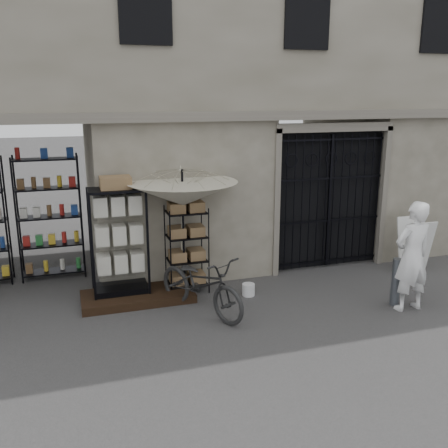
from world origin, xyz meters
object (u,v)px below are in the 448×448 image
object	(u,v)px
bicycle	(202,312)
wire_rack	(187,250)
easel_sign	(415,245)
market_umbrella	(182,187)
shopkeeper	(407,309)
white_bucket	(248,290)
steel_bollard	(396,282)
display_cabinet	(119,246)

from	to	relation	value
bicycle	wire_rack	bearing A→B (deg)	62.17
bicycle	easel_sign	distance (m)	4.85
wire_rack	bicycle	size ratio (longest dim) A/B	0.83
market_umbrella	shopkeeper	bearing A→B (deg)	-27.66
white_bucket	bicycle	bearing A→B (deg)	-156.20
market_umbrella	bicycle	world-z (taller)	market_umbrella
easel_sign	shopkeeper	bearing A→B (deg)	-129.57
white_bucket	steel_bollard	distance (m)	2.63
wire_rack	white_bucket	size ratio (longest dim) A/B	7.00
wire_rack	shopkeeper	size ratio (longest dim) A/B	0.85
bicycle	easel_sign	world-z (taller)	easel_sign
market_umbrella	steel_bollard	size ratio (longest dim) A/B	3.28
market_umbrella	white_bucket	xyz separation A→B (m)	(1.11, -0.45, -1.92)
market_umbrella	shopkeeper	xyz separation A→B (m)	(3.55, -1.86, -2.03)
display_cabinet	bicycle	size ratio (longest dim) A/B	1.04
bicycle	steel_bollard	size ratio (longest dim) A/B	2.30
market_umbrella	shopkeeper	distance (m)	4.50
market_umbrella	white_bucket	size ratio (longest dim) A/B	12.07
white_bucket	easel_sign	distance (m)	3.78
steel_bollard	shopkeeper	world-z (taller)	steel_bollard
display_cabinet	market_umbrella	world-z (taller)	market_umbrella
shopkeeper	easel_sign	bearing A→B (deg)	-134.04
wire_rack	shopkeeper	xyz separation A→B (m)	(3.46, -2.00, -0.80)
display_cabinet	steel_bollard	bearing A→B (deg)	-32.62
display_cabinet	bicycle	world-z (taller)	display_cabinet
wire_rack	market_umbrella	world-z (taller)	market_umbrella
steel_bollard	display_cabinet	bearing A→B (deg)	159.16
wire_rack	white_bucket	bearing A→B (deg)	-22.07
display_cabinet	easel_sign	distance (m)	6.04
market_umbrella	wire_rack	bearing A→B (deg)	57.25
bicycle	easel_sign	bearing A→B (deg)	-20.43
wire_rack	steel_bollard	distance (m)	3.81
shopkeeper	easel_sign	xyz separation A→B (m)	(1.31, 1.56, 0.58)
wire_rack	market_umbrella	xyz separation A→B (m)	(-0.09, -0.14, 1.23)
easel_sign	wire_rack	bearing A→B (deg)	175.20
bicycle	steel_bollard	distance (m)	3.47
wire_rack	market_umbrella	bearing A→B (deg)	-114.99
shopkeeper	display_cabinet	bearing A→B (deg)	-26.74
shopkeeper	easel_sign	world-z (taller)	easel_sign
display_cabinet	easel_sign	xyz separation A→B (m)	(6.02, -0.42, -0.42)
white_bucket	shopkeeper	bearing A→B (deg)	-30.09
market_umbrella	steel_bollard	bearing A→B (deg)	-25.42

